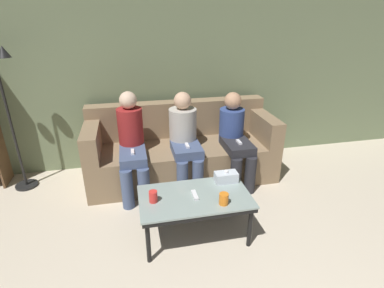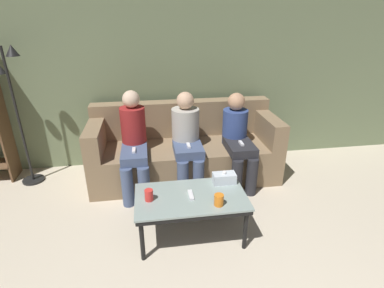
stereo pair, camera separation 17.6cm
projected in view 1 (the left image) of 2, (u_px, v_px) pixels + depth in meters
name	position (u px, v px, depth m)	size (l,w,h in m)	color
wall_back	(174.00, 68.00, 3.90)	(12.00, 0.06, 2.60)	#707F5B
couch	(182.00, 151.00, 3.84)	(2.31, 0.85, 0.92)	#897051
coffee_table	(195.00, 200.00, 2.73)	(1.01, 0.58, 0.45)	#8C9E99
cup_near_left	(224.00, 199.00, 2.58)	(0.08, 0.08, 0.10)	orange
cup_near_right	(153.00, 197.00, 2.61)	(0.08, 0.08, 0.10)	red
tissue_box	(226.00, 177.00, 2.92)	(0.22, 0.12, 0.13)	silver
game_remote	(195.00, 195.00, 2.71)	(0.04, 0.15, 0.02)	white
standing_lamp	(8.00, 106.00, 3.31)	(0.31, 0.26, 1.66)	black
seated_person_left_end	(132.00, 142.00, 3.39)	(0.31, 0.69, 1.17)	#47567A
seated_person_mid_left	(185.00, 137.00, 3.54)	(0.33, 0.65, 1.14)	#47567A
seated_person_mid_right	(235.00, 136.00, 3.64)	(0.31, 0.70, 1.10)	#28282D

